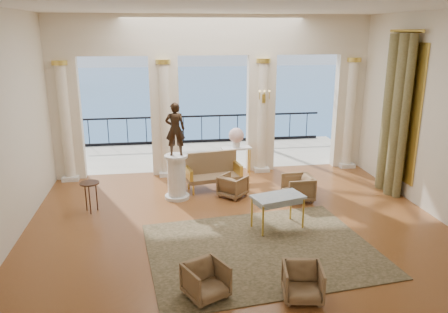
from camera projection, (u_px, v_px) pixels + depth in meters
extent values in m
plane|color=#532F10|center=(237.00, 225.00, 9.46)|extent=(9.00, 9.00, 0.00)
plane|color=beige|center=(300.00, 194.00, 5.04)|extent=(9.00, 0.00, 9.00)
plane|color=beige|center=(2.00, 131.00, 8.18)|extent=(0.00, 8.00, 8.00)
plane|color=beige|center=(441.00, 117.00, 9.49)|extent=(0.00, 8.00, 8.00)
plane|color=white|center=(239.00, 6.00, 8.21)|extent=(9.00, 9.00, 0.00)
cube|color=beige|center=(213.00, 35.00, 12.02)|extent=(9.00, 0.30, 1.10)
cube|color=beige|center=(67.00, 119.00, 12.05)|extent=(0.80, 0.30, 3.40)
cylinder|color=beige|center=(66.00, 124.00, 11.91)|extent=(0.28, 0.28, 3.20)
cylinder|color=gold|center=(59.00, 63.00, 11.45)|extent=(0.40, 0.40, 0.12)
cube|color=silver|center=(71.00, 178.00, 12.34)|extent=(0.45, 0.45, 0.12)
cube|color=beige|center=(165.00, 117.00, 12.44)|extent=(0.80, 0.30, 3.40)
cylinder|color=beige|center=(165.00, 121.00, 12.30)|extent=(0.28, 0.28, 3.20)
cylinder|color=gold|center=(163.00, 62.00, 11.84)|extent=(0.40, 0.40, 0.12)
cube|color=silver|center=(167.00, 173.00, 12.73)|extent=(0.45, 0.45, 0.12)
cube|color=beige|center=(261.00, 114.00, 12.85)|extent=(0.80, 0.30, 3.40)
cylinder|color=beige|center=(262.00, 118.00, 12.71)|extent=(0.28, 0.28, 3.20)
cylinder|color=gold|center=(263.00, 61.00, 12.25)|extent=(0.40, 0.40, 0.12)
cube|color=silver|center=(261.00, 169.00, 13.13)|extent=(0.45, 0.45, 0.12)
cube|color=beige|center=(347.00, 111.00, 13.24)|extent=(0.80, 0.30, 3.40)
cylinder|color=beige|center=(350.00, 116.00, 13.10)|extent=(0.28, 0.28, 3.20)
cylinder|color=gold|center=(354.00, 60.00, 12.64)|extent=(0.40, 0.40, 0.12)
cube|color=silver|center=(346.00, 165.00, 13.52)|extent=(0.45, 0.45, 0.12)
cube|color=#BAAD9A|center=(207.00, 155.00, 14.98)|extent=(10.00, 3.60, 0.10)
cube|color=black|center=(202.00, 116.00, 16.21)|extent=(9.00, 0.06, 0.06)
cube|color=black|center=(202.00, 141.00, 16.48)|extent=(9.00, 0.06, 0.10)
cylinder|color=black|center=(202.00, 129.00, 16.35)|extent=(0.03, 0.03, 1.00)
cylinder|color=black|center=(89.00, 133.00, 15.76)|extent=(0.03, 0.03, 1.00)
cylinder|color=black|center=(307.00, 126.00, 16.94)|extent=(0.03, 0.03, 1.00)
cylinder|color=#4C3823|center=(260.00, 88.00, 15.44)|extent=(0.20, 0.20, 4.20)
plane|color=#2E5B94|center=(168.00, 97.00, 68.10)|extent=(160.00, 160.00, 0.00)
cylinder|color=brown|center=(405.00, 119.00, 10.53)|extent=(0.26, 0.26, 4.00)
cylinder|color=brown|center=(394.00, 116.00, 10.95)|extent=(0.32, 0.32, 4.00)
cylinder|color=brown|center=(386.00, 113.00, 11.38)|extent=(0.26, 0.26, 4.00)
cylinder|color=gold|center=(406.00, 31.00, 10.39)|extent=(0.08, 1.40, 0.08)
cube|color=gold|center=(402.00, 112.00, 10.95)|extent=(0.04, 1.60, 3.40)
cube|color=gold|center=(264.00, 99.00, 12.41)|extent=(0.10, 0.04, 0.25)
cylinder|color=gold|center=(260.00, 96.00, 12.28)|extent=(0.02, 0.02, 0.22)
cylinder|color=gold|center=(264.00, 95.00, 12.30)|extent=(0.02, 0.02, 0.22)
cylinder|color=gold|center=(269.00, 95.00, 12.32)|extent=(0.02, 0.02, 0.22)
cube|color=#292C18|center=(261.00, 249.00, 8.40)|extent=(4.60, 3.76, 0.02)
imported|color=#46341E|center=(206.00, 279.00, 6.84)|extent=(0.79, 0.78, 0.62)
imported|color=#46341E|center=(303.00, 281.00, 6.79)|extent=(0.69, 0.66, 0.62)
imported|color=#46341E|center=(298.00, 187.00, 10.76)|extent=(0.66, 0.70, 0.70)
imported|color=#46341E|center=(233.00, 185.00, 11.02)|extent=(0.83, 0.83, 0.62)
cube|color=#46341E|center=(214.00, 178.00, 11.53)|extent=(1.53, 0.84, 0.11)
cube|color=#46341E|center=(210.00, 162.00, 11.68)|extent=(1.44, 0.34, 0.59)
cube|color=gold|center=(189.00, 173.00, 11.26)|extent=(0.19, 0.60, 0.28)
cube|color=gold|center=(238.00, 168.00, 11.68)|extent=(0.19, 0.60, 0.28)
cylinder|color=gold|center=(193.00, 190.00, 11.17)|extent=(0.05, 0.05, 0.27)
cylinder|color=gold|center=(239.00, 185.00, 11.56)|extent=(0.05, 0.05, 0.27)
cylinder|color=gold|center=(189.00, 184.00, 11.60)|extent=(0.05, 0.05, 0.27)
cylinder|color=gold|center=(233.00, 179.00, 11.99)|extent=(0.05, 0.05, 0.27)
cube|color=#91A6BA|center=(278.00, 197.00, 9.14)|extent=(1.19, 0.85, 0.05)
cylinder|color=gold|center=(263.00, 221.00, 8.84)|extent=(0.04, 0.04, 0.69)
cylinder|color=gold|center=(303.00, 213.00, 9.22)|extent=(0.04, 0.04, 0.69)
cylinder|color=gold|center=(252.00, 213.00, 9.26)|extent=(0.04, 0.04, 0.69)
cylinder|color=gold|center=(291.00, 205.00, 9.65)|extent=(0.04, 0.04, 0.69)
cylinder|color=silver|center=(177.00, 196.00, 10.99)|extent=(0.61, 0.61, 0.08)
cylinder|color=silver|center=(177.00, 177.00, 10.84)|extent=(0.45, 0.45, 0.98)
cylinder|color=silver|center=(176.00, 156.00, 10.69)|extent=(0.57, 0.57, 0.06)
imported|color=black|center=(175.00, 129.00, 10.50)|extent=(0.49, 0.34, 1.30)
cube|color=silver|center=(236.00, 148.00, 12.59)|extent=(0.89, 0.43, 0.05)
cylinder|color=gold|center=(225.00, 164.00, 12.50)|extent=(0.04, 0.04, 0.77)
cylinder|color=gold|center=(250.00, 162.00, 12.69)|extent=(0.04, 0.04, 0.77)
cylinder|color=gold|center=(222.00, 162.00, 12.72)|extent=(0.04, 0.04, 0.77)
cylinder|color=gold|center=(247.00, 160.00, 12.91)|extent=(0.04, 0.04, 0.77)
cylinder|color=silver|center=(236.00, 143.00, 12.55)|extent=(0.22, 0.22, 0.27)
sphere|color=#CE8C95|center=(236.00, 135.00, 12.49)|extent=(0.43, 0.43, 0.43)
cylinder|color=black|center=(89.00, 183.00, 9.98)|extent=(0.44, 0.44, 0.03)
cylinder|color=black|center=(97.00, 196.00, 10.16)|extent=(0.03, 0.03, 0.69)
cylinder|color=black|center=(86.00, 197.00, 10.13)|extent=(0.03, 0.03, 0.69)
cylinder|color=black|center=(90.00, 200.00, 9.94)|extent=(0.03, 0.03, 0.69)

